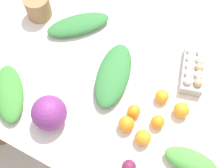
{
  "coord_description": "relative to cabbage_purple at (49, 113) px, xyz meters",
  "views": [
    {
      "loc": [
        0.33,
        -0.63,
        2.13
      ],
      "look_at": [
        0.0,
        0.0,
        0.72
      ],
      "focal_mm": 50.0,
      "sensor_mm": 36.0,
      "label": 1
    }
  ],
  "objects": [
    {
      "name": "greens_bunch_scallion",
      "position": [
        -0.16,
        0.53,
        -0.05
      ],
      "size": [
        0.34,
        0.35,
        0.06
      ],
      "primitive_type": "ellipsoid",
      "rotation": [
        0.0,
        0.0,
        0.8
      ],
      "color": "#337538",
      "rests_on": "dining_table"
    },
    {
      "name": "orange_4",
      "position": [
        0.43,
        0.34,
        -0.05
      ],
      "size": [
        0.07,
        0.07,
        0.07
      ],
      "primitive_type": "sphere",
      "color": "orange",
      "rests_on": "dining_table"
    },
    {
      "name": "orange_0",
      "position": [
        0.46,
        0.21,
        -0.05
      ],
      "size": [
        0.07,
        0.07,
        0.07
      ],
      "primitive_type": "sphere",
      "color": "orange",
      "rests_on": "dining_table"
    },
    {
      "name": "orange_5",
      "position": [
        0.34,
        0.21,
        -0.05
      ],
      "size": [
        0.06,
        0.06,
        0.06
      ],
      "primitive_type": "sphere",
      "color": "orange",
      "rests_on": "dining_table"
    },
    {
      "name": "dining_table",
      "position": [
        0.17,
        0.3,
        -0.16
      ],
      "size": [
        1.4,
        0.99,
        0.7
      ],
      "color": "silver",
      "rests_on": "ground_plane"
    },
    {
      "name": "greens_bunch_kale",
      "position": [
        0.16,
        0.34,
        -0.04
      ],
      "size": [
        0.24,
        0.41,
        0.08
      ],
      "primitive_type": "ellipsoid",
      "rotation": [
        0.0,
        0.0,
        1.79
      ],
      "color": "#337538",
      "rests_on": "dining_table"
    },
    {
      "name": "orange_1",
      "position": [
        0.43,
        0.11,
        -0.05
      ],
      "size": [
        0.08,
        0.08,
        0.08
      ],
      "primitive_type": "sphere",
      "color": "orange",
      "rests_on": "dining_table"
    },
    {
      "name": "paper_bag",
      "position": [
        -0.41,
        0.51,
        -0.02
      ],
      "size": [
        0.14,
        0.14,
        0.14
      ],
      "primitive_type": "cylinder",
      "color": "#997047",
      "rests_on": "dining_table"
    },
    {
      "name": "greens_bunch_beet_tops",
      "position": [
        -0.25,
        0.01,
        -0.05
      ],
      "size": [
        0.32,
        0.33,
        0.07
      ],
      "primitive_type": "ellipsoid",
      "rotation": [
        0.0,
        0.0,
        5.43
      ],
      "color": "#3D8433",
      "rests_on": "dining_table"
    },
    {
      "name": "cabbage_purple",
      "position": [
        0.0,
        0.0,
        0.0
      ],
      "size": [
        0.17,
        0.17,
        0.17
      ],
      "primitive_type": "sphere",
      "color": "#7A2D75",
      "rests_on": "dining_table"
    },
    {
      "name": "orange_3",
      "position": [
        0.54,
        0.32,
        -0.04
      ],
      "size": [
        0.08,
        0.08,
        0.08
      ],
      "primitive_type": "sphere",
      "color": "orange",
      "rests_on": "dining_table"
    },
    {
      "name": "orange_2",
      "position": [
        0.34,
        0.13,
        -0.04
      ],
      "size": [
        0.08,
        0.08,
        0.08
      ],
      "primitive_type": "sphere",
      "color": "orange",
      "rests_on": "dining_table"
    },
    {
      "name": "greens_bunch_dandelion",
      "position": [
        0.67,
        0.11,
        -0.05
      ],
      "size": [
        0.25,
        0.13,
        0.07
      ],
      "primitive_type": "ellipsoid",
      "rotation": [
        0.0,
        0.0,
        0.09
      ],
      "color": "#4C933D",
      "rests_on": "dining_table"
    },
    {
      "name": "ground_plane",
      "position": [
        0.17,
        0.3,
        -0.78
      ],
      "size": [
        8.0,
        8.0,
        0.0
      ],
      "primitive_type": "plane",
      "color": "#B2A899"
    },
    {
      "name": "beet_root",
      "position": [
        0.43,
        -0.04,
        -0.05
      ],
      "size": [
        0.06,
        0.06,
        0.06
      ],
      "primitive_type": "sphere",
      "color": "maroon",
      "rests_on": "dining_table"
    },
    {
      "name": "egg_carton",
      "position": [
        0.51,
        0.55,
        -0.04
      ],
      "size": [
        0.18,
        0.28,
        0.09
      ],
      "rotation": [
        0.0,
        0.0,
        4.99
      ],
      "color": "#A8A8A3",
      "rests_on": "dining_table"
    }
  ]
}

